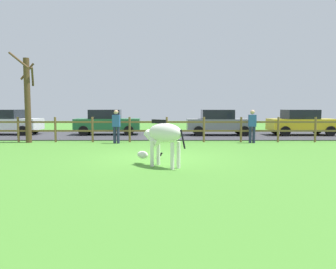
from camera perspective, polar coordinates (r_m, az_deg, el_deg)
ground_plane at (r=11.76m, az=-1.66°, el=-3.94°), size 60.00×60.00×0.00m
parking_asphalt at (r=21.00m, az=-0.88°, el=0.00°), size 28.00×7.40×0.05m
paddock_fence at (r=16.69m, az=-3.35°, el=1.15°), size 20.82×0.11×1.28m
bare_tree at (r=17.83m, az=-23.08°, el=5.85°), size 1.10×1.14×4.43m
zebra at (r=9.76m, az=-0.79°, el=-0.27°), size 1.57×1.43×1.41m
crow_on_grass at (r=11.50m, az=-1.40°, el=-3.50°), size 0.21×0.10×0.20m
parked_car_green at (r=20.98m, az=-10.39°, el=2.16°), size 4.10×2.08×1.56m
parked_car_grey at (r=20.47m, az=8.92°, el=2.11°), size 4.02×1.92×1.56m
parked_car_yellow at (r=21.85m, az=22.22°, el=1.98°), size 4.03×1.94×1.56m
parked_car_white at (r=22.96m, az=-26.02°, el=1.97°), size 4.04×1.95×1.56m
visitor_left_of_tree at (r=16.75m, az=14.48°, el=1.64°), size 0.36×0.23×1.64m
visitor_right_of_tree at (r=16.25m, az=-8.85°, el=1.65°), size 0.38×0.26×1.64m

